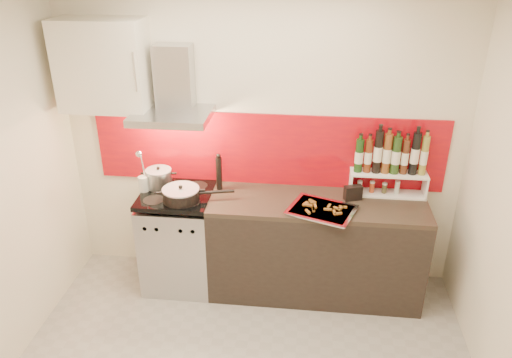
# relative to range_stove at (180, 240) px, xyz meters

# --- Properties ---
(back_wall) EXTENTS (3.40, 0.02, 2.60)m
(back_wall) POSITION_rel_range_stove_xyz_m (0.70, 0.30, 0.86)
(back_wall) COLOR silver
(back_wall) RESTS_ON ground
(backsplash) EXTENTS (3.00, 0.02, 0.64)m
(backsplash) POSITION_rel_range_stove_xyz_m (0.75, 0.29, 0.78)
(backsplash) COLOR maroon
(backsplash) RESTS_ON back_wall
(range_stove) EXTENTS (0.60, 0.60, 0.91)m
(range_stove) POSITION_rel_range_stove_xyz_m (0.00, 0.00, 0.00)
(range_stove) COLOR #B7B7BA
(range_stove) RESTS_ON ground
(counter) EXTENTS (1.80, 0.60, 0.90)m
(counter) POSITION_rel_range_stove_xyz_m (1.20, 0.00, 0.01)
(counter) COLOR black
(counter) RESTS_ON ground
(range_hood) EXTENTS (0.62, 0.50, 0.61)m
(range_hood) POSITION_rel_range_stove_xyz_m (0.00, 0.14, 1.30)
(range_hood) COLOR #B7B7BA
(range_hood) RESTS_ON back_wall
(upper_cabinet) EXTENTS (0.70, 0.35, 0.72)m
(upper_cabinet) POSITION_rel_range_stove_xyz_m (-0.55, 0.13, 1.51)
(upper_cabinet) COLOR #EDE6CE
(upper_cabinet) RESTS_ON back_wall
(stock_pot) EXTENTS (0.22, 0.22, 0.19)m
(stock_pot) POSITION_rel_range_stove_xyz_m (-0.17, 0.10, 0.55)
(stock_pot) COLOR #B7B7BA
(stock_pot) RESTS_ON range_stove
(saute_pan) EXTENTS (0.58, 0.31, 0.14)m
(saute_pan) POSITION_rel_range_stove_xyz_m (0.08, -0.12, 0.52)
(saute_pan) COLOR black
(saute_pan) RESTS_ON range_stove
(utensil_jar) EXTENTS (0.08, 0.13, 0.41)m
(utensil_jar) POSITION_rel_range_stove_xyz_m (-0.28, 0.00, 0.58)
(utensil_jar) COLOR silver
(utensil_jar) RESTS_ON range_stove
(pepper_mill) EXTENTS (0.05, 0.05, 0.33)m
(pepper_mill) POSITION_rel_range_stove_xyz_m (0.35, 0.14, 0.62)
(pepper_mill) COLOR black
(pepper_mill) RESTS_ON counter
(step_shelf) EXTENTS (0.63, 0.17, 0.57)m
(step_shelf) POSITION_rel_range_stove_xyz_m (1.77, 0.19, 0.74)
(step_shelf) COLOR white
(step_shelf) RESTS_ON counter
(caddy_box) EXTENTS (0.16, 0.11, 0.13)m
(caddy_box) POSITION_rel_range_stove_xyz_m (1.48, 0.07, 0.52)
(caddy_box) COLOR black
(caddy_box) RESTS_ON counter
(baking_tray) EXTENTS (0.61, 0.54, 0.03)m
(baking_tray) POSITION_rel_range_stove_xyz_m (1.23, -0.16, 0.47)
(baking_tray) COLOR silver
(baking_tray) RESTS_ON counter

